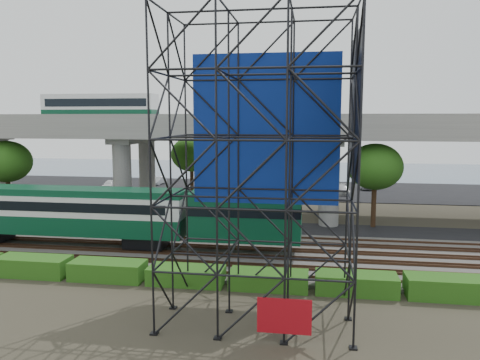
# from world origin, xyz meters

# --- Properties ---
(ground) EXTENTS (140.00, 140.00, 0.00)m
(ground) POSITION_xyz_m (0.00, 0.00, 0.00)
(ground) COLOR #474233
(ground) RESTS_ON ground
(ballast_bed) EXTENTS (90.00, 12.00, 0.20)m
(ballast_bed) POSITION_xyz_m (0.00, 2.00, 0.10)
(ballast_bed) COLOR slate
(ballast_bed) RESTS_ON ground
(service_road) EXTENTS (90.00, 5.00, 0.08)m
(service_road) POSITION_xyz_m (0.00, 10.50, 0.04)
(service_road) COLOR black
(service_road) RESTS_ON ground
(parking_lot) EXTENTS (90.00, 18.00, 0.08)m
(parking_lot) POSITION_xyz_m (0.00, 34.00, 0.04)
(parking_lot) COLOR black
(parking_lot) RESTS_ON ground
(harbor_water) EXTENTS (140.00, 40.00, 0.03)m
(harbor_water) POSITION_xyz_m (0.00, 56.00, 0.01)
(harbor_water) COLOR slate
(harbor_water) RESTS_ON ground
(rail_tracks) EXTENTS (90.00, 9.52, 0.16)m
(rail_tracks) POSITION_xyz_m (0.00, 2.00, 0.28)
(rail_tracks) COLOR #472D1E
(rail_tracks) RESTS_ON ballast_bed
(commuter_train) EXTENTS (29.30, 3.06, 4.30)m
(commuter_train) POSITION_xyz_m (-8.17, 2.00, 2.88)
(commuter_train) COLOR black
(commuter_train) RESTS_ON rail_tracks
(overpass) EXTENTS (80.00, 12.00, 12.40)m
(overpass) POSITION_xyz_m (-1.00, 16.00, 8.21)
(overpass) COLOR #9E9B93
(overpass) RESTS_ON ground
(scaffold_tower) EXTENTS (9.36, 6.36, 15.00)m
(scaffold_tower) POSITION_xyz_m (5.81, -7.98, 7.47)
(scaffold_tower) COLOR black
(scaffold_tower) RESTS_ON ground
(hedge_strip) EXTENTS (34.60, 1.80, 1.20)m
(hedge_strip) POSITION_xyz_m (1.01, -4.30, 0.56)
(hedge_strip) COLOR #245112
(hedge_strip) RESTS_ON ground
(trees) EXTENTS (40.94, 16.94, 7.69)m
(trees) POSITION_xyz_m (-4.67, 16.17, 5.57)
(trees) COLOR #382314
(trees) RESTS_ON ground
(suv) EXTENTS (5.93, 3.39, 1.56)m
(suv) POSITION_xyz_m (-20.14, 9.52, 0.86)
(suv) COLOR black
(suv) RESTS_ON service_road
(parked_cars) EXTENTS (38.20, 9.33, 1.21)m
(parked_cars) POSITION_xyz_m (1.01, 33.65, 0.66)
(parked_cars) COLOR white
(parked_cars) RESTS_ON parking_lot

